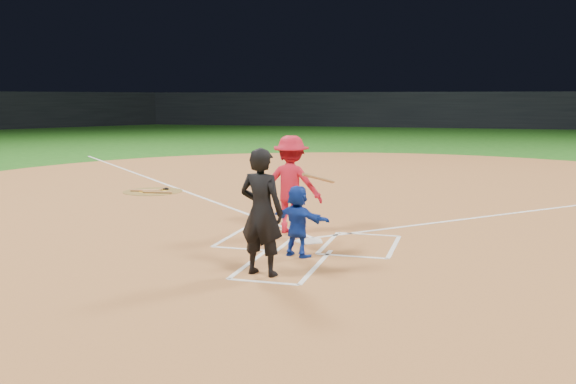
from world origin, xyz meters
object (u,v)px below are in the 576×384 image
(on_deck_circle, at_px, (153,191))
(batter_at_plate, at_px, (291,184))
(home_plate, at_px, (309,241))
(umpire, at_px, (261,212))
(catcher, at_px, (298,221))

(on_deck_circle, distance_m, batter_at_plate, 6.95)
(home_plate, relative_size, batter_at_plate, 0.31)
(batter_at_plate, bearing_deg, on_deck_circle, 141.04)
(on_deck_circle, bearing_deg, batter_at_plate, -38.96)
(on_deck_circle, xyz_separation_m, umpire, (5.76, -7.44, 0.97))
(home_plate, bearing_deg, umpire, 86.55)
(umpire, bearing_deg, catcher, -89.11)
(on_deck_circle, distance_m, catcher, 8.63)
(catcher, xyz_separation_m, batter_at_plate, (-0.64, 1.86, 0.36))
(home_plate, xyz_separation_m, batter_at_plate, (-0.55, 0.71, 0.97))
(home_plate, relative_size, umpire, 0.31)
(catcher, distance_m, umpire, 1.33)
(catcher, bearing_deg, on_deck_circle, -23.58)
(umpire, height_order, batter_at_plate, umpire)
(home_plate, height_order, batter_at_plate, batter_at_plate)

